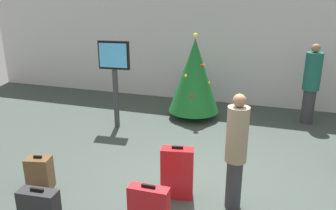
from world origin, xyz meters
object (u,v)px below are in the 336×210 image
at_px(traveller_1, 236,150).
at_px(suitcase_2, 149,210).
at_px(traveller_0, 311,82).
at_px(suitcase_3, 40,173).
at_px(holiday_tree, 194,76).
at_px(suitcase_1, 177,173).
at_px(flight_info_kiosk, 115,70).

height_order(traveller_1, suitcase_2, traveller_1).
height_order(traveller_0, suitcase_2, traveller_0).
xyz_separation_m(traveller_0, suitcase_3, (-4.13, -4.42, -0.73)).
relative_size(holiday_tree, traveller_1, 1.25).
xyz_separation_m(traveller_0, traveller_1, (-1.22, -3.95, -0.10)).
xyz_separation_m(suitcase_1, suitcase_3, (-2.08, -0.45, -0.13)).
bearing_deg(traveller_1, suitcase_2, -136.24).
xyz_separation_m(traveller_1, suitcase_2, (-0.93, -0.89, -0.56)).
xyz_separation_m(suitcase_1, suitcase_2, (-0.10, -0.87, -0.07)).
height_order(traveller_1, suitcase_1, traveller_1).
relative_size(traveller_1, suitcase_2, 2.44).
bearing_deg(flight_info_kiosk, suitcase_2, -57.05).
bearing_deg(suitcase_3, traveller_0, 46.96).
relative_size(holiday_tree, suitcase_3, 3.74).
bearing_deg(suitcase_2, holiday_tree, 96.76).
bearing_deg(holiday_tree, traveller_1, -67.23).
bearing_deg(holiday_tree, suitcase_3, -110.73).
height_order(traveller_0, suitcase_1, traveller_0).
bearing_deg(traveller_1, flight_info_kiosk, 142.58).
relative_size(suitcase_2, suitcase_3, 1.22).
bearing_deg(traveller_1, suitcase_3, -170.88).
bearing_deg(suitcase_2, flight_info_kiosk, 122.95).
xyz_separation_m(holiday_tree, traveller_0, (2.66, 0.53, -0.09)).
height_order(flight_info_kiosk, traveller_1, flight_info_kiosk).
xyz_separation_m(holiday_tree, traveller_1, (1.44, -3.42, -0.19)).
height_order(flight_info_kiosk, suitcase_1, flight_info_kiosk).
bearing_deg(traveller_0, suitcase_2, -113.92).
xyz_separation_m(flight_info_kiosk, traveller_0, (4.20, 1.68, -0.35)).
distance_m(traveller_0, suitcase_2, 5.34).
relative_size(traveller_1, suitcase_1, 2.02).
bearing_deg(suitcase_3, flight_info_kiosk, 91.43).
relative_size(holiday_tree, traveller_0, 1.11).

